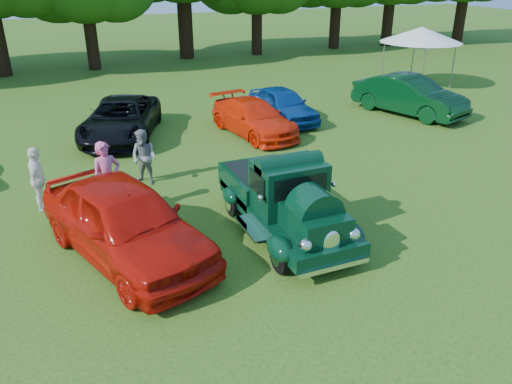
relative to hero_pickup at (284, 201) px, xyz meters
name	(u,v)px	position (x,y,z in m)	size (l,w,h in m)	color
ground	(270,251)	(-0.70, -0.74, -0.79)	(120.00, 120.00, 0.00)	#2A4D12
hero_pickup	(284,201)	(0.00, 0.00, 0.00)	(2.18, 4.68, 1.83)	black
red_convertible	(125,221)	(-3.62, 0.28, 0.06)	(2.01, 5.01, 1.71)	#B51007
back_car_black	(121,119)	(-2.36, 8.78, -0.09)	(2.34, 5.07, 1.41)	black
back_car_orange	(254,118)	(2.26, 7.22, -0.16)	(1.77, 4.35, 1.26)	red
back_car_blue	(283,105)	(4.03, 8.38, -0.12)	(1.59, 3.96, 1.35)	navy
back_car_green	(409,95)	(9.41, 7.22, 0.01)	(1.70, 4.88, 1.61)	black
spectator_pink	(107,179)	(-3.67, 2.50, 0.18)	(0.71, 0.46, 1.94)	#C04F7A
spectator_grey	(144,157)	(-2.44, 4.14, 0.02)	(0.79, 0.61, 1.62)	gray
spectator_white	(38,179)	(-5.28, 3.48, 0.06)	(1.00, 0.42, 1.70)	white
canopy_tent	(421,35)	(13.06, 11.21, 1.84)	(4.89, 4.89, 3.03)	silver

